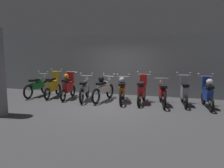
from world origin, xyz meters
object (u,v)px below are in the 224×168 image
(motorbike_slot_2, at_px, (68,86))
(motorbike_slot_7, at_px, (162,93))
(motorbike_slot_9, at_px, (207,93))
(motorbike_slot_5, at_px, (122,90))
(motorbike_slot_1, at_px, (53,86))
(motorbike_slot_8, at_px, (184,92))
(motorbike_slot_4, at_px, (103,89))
(motorbike_slot_6, at_px, (142,91))
(motorbike_slot_0, at_px, (37,86))
(motorbike_slot_3, at_px, (85,89))

(motorbike_slot_2, relative_size, motorbike_slot_7, 0.87)
(motorbike_slot_9, bearing_deg, motorbike_slot_5, 178.28)
(motorbike_slot_1, bearing_deg, motorbike_slot_8, -0.06)
(motorbike_slot_9, bearing_deg, motorbike_slot_4, 178.70)
(motorbike_slot_6, bearing_deg, motorbike_slot_9, -1.46)
(motorbike_slot_0, distance_m, motorbike_slot_1, 0.83)
(motorbike_slot_4, bearing_deg, motorbike_slot_6, -1.07)
(motorbike_slot_2, distance_m, motorbike_slot_7, 4.16)
(motorbike_slot_5, xyz_separation_m, motorbike_slot_7, (1.66, -0.11, -0.04))
(motorbike_slot_8, bearing_deg, motorbike_slot_4, -177.68)
(motorbike_slot_3, xyz_separation_m, motorbike_slot_7, (3.33, -0.02, -0.00))
(motorbike_slot_5, height_order, motorbike_slot_7, motorbike_slot_5)
(motorbike_slot_5, xyz_separation_m, motorbike_slot_8, (2.49, 0.13, -0.00))
(motorbike_slot_3, bearing_deg, motorbike_slot_4, 5.45)
(motorbike_slot_2, bearing_deg, motorbike_slot_8, 1.38)
(motorbike_slot_2, bearing_deg, motorbike_slot_9, -1.07)
(motorbike_slot_7, xyz_separation_m, motorbike_slot_9, (1.66, 0.01, 0.08))
(motorbike_slot_2, distance_m, motorbike_slot_3, 0.84)
(motorbike_slot_1, xyz_separation_m, motorbike_slot_2, (0.83, -0.13, 0.04))
(motorbike_slot_8, bearing_deg, motorbike_slot_6, -174.29)
(motorbike_slot_0, distance_m, motorbike_slot_8, 6.65)
(motorbike_slot_4, distance_m, motorbike_slot_9, 4.16)
(motorbike_slot_8, xyz_separation_m, motorbike_slot_9, (0.83, -0.23, 0.04))
(motorbike_slot_0, height_order, motorbike_slot_6, motorbike_slot_6)
(motorbike_slot_6, bearing_deg, motorbike_slot_2, 179.21)
(motorbike_slot_5, bearing_deg, motorbike_slot_2, 179.79)
(motorbike_slot_2, height_order, motorbike_slot_6, motorbike_slot_6)
(motorbike_slot_3, height_order, motorbike_slot_7, motorbike_slot_3)
(motorbike_slot_2, relative_size, motorbike_slot_5, 0.87)
(motorbike_slot_5, bearing_deg, motorbike_slot_6, -2.50)
(motorbike_slot_3, bearing_deg, motorbike_slot_9, -0.16)
(motorbike_slot_0, height_order, motorbike_slot_7, motorbike_slot_0)
(motorbike_slot_0, xyz_separation_m, motorbike_slot_2, (1.66, -0.11, 0.07))
(motorbike_slot_2, xyz_separation_m, motorbike_slot_8, (4.99, 0.12, -0.04))
(motorbike_slot_6, relative_size, motorbike_slot_7, 0.87)
(motorbike_slot_0, distance_m, motorbike_slot_3, 2.50)
(motorbike_slot_8, distance_m, motorbike_slot_9, 0.86)
(motorbike_slot_7, bearing_deg, motorbike_slot_2, 178.39)
(motorbike_slot_6, bearing_deg, motorbike_slot_1, 177.64)
(motorbike_slot_4, height_order, motorbike_slot_6, motorbike_slot_6)
(motorbike_slot_2, distance_m, motorbike_slot_8, 4.99)
(motorbike_slot_6, xyz_separation_m, motorbike_slot_8, (1.66, 0.17, 0.00))
(motorbike_slot_1, xyz_separation_m, motorbike_slot_7, (4.99, -0.24, -0.04))
(motorbike_slot_0, relative_size, motorbike_slot_2, 1.16)
(motorbike_slot_0, height_order, motorbike_slot_9, motorbike_slot_9)
(motorbike_slot_3, xyz_separation_m, motorbike_slot_6, (2.50, 0.05, 0.04))
(motorbike_slot_5, height_order, motorbike_slot_6, motorbike_slot_6)
(motorbike_slot_2, relative_size, motorbike_slot_9, 1.00)
(motorbike_slot_2, relative_size, motorbike_slot_3, 0.87)
(motorbike_slot_6, height_order, motorbike_slot_9, same)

